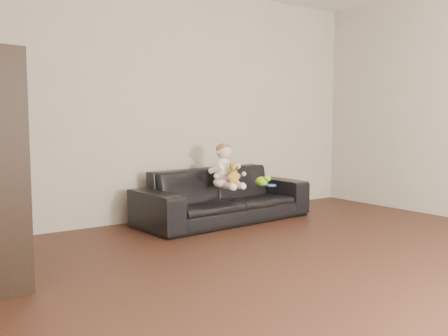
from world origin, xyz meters
TOP-DOWN VIEW (x-y plane):
  - floor at (0.00, 0.00)m, footprint 5.50×5.50m
  - wall_back at (0.00, 2.75)m, footprint 5.00×0.00m
  - sofa at (0.27, 2.25)m, footprint 2.02×0.92m
  - baby at (0.20, 2.14)m, footprint 0.32×0.40m
  - teddy_bear at (0.21, 1.99)m, footprint 0.15×0.15m
  - toy_green at (0.65, 2.06)m, footprint 0.15×0.17m
  - toy_rattle at (0.71, 2.14)m, footprint 0.09×0.09m
  - toy_blue_disc at (0.74, 2.01)m, footprint 0.13×0.13m

SIDE VIEW (x-z plane):
  - floor at x=0.00m, z-range 0.00..0.00m
  - sofa at x=0.27m, z-range 0.00..0.58m
  - toy_blue_disc at x=0.74m, z-range 0.38..0.39m
  - toy_rattle at x=0.71m, z-range 0.38..0.45m
  - toy_green at x=0.65m, z-range 0.38..0.48m
  - teddy_bear at x=0.21m, z-range 0.43..0.67m
  - baby at x=0.20m, z-range 0.35..0.83m
  - wall_back at x=0.00m, z-range -1.20..3.80m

